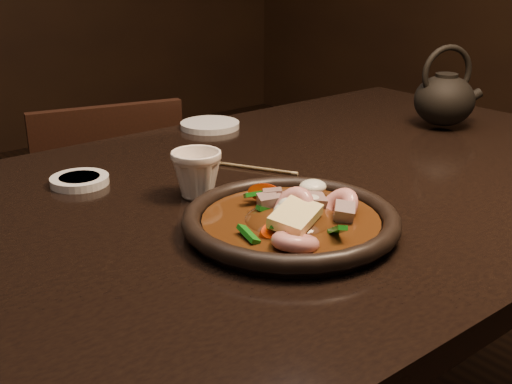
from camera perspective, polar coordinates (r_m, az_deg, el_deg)
table at (r=1.09m, az=1.11°, el=-3.58°), size 1.60×0.90×0.75m
chair at (r=1.73m, az=-13.02°, el=-3.49°), size 0.45×0.45×0.79m
plate at (r=0.90m, az=3.11°, el=-2.62°), size 0.31×0.31×0.03m
stirfry at (r=0.90m, az=3.46°, el=-2.21°), size 0.21×0.21×0.07m
soy_dish at (r=1.13m, az=-15.41°, el=1.00°), size 0.10×0.10×0.01m
saucer_right at (r=1.44m, az=-4.12°, el=5.96°), size 0.13×0.13×0.01m
tea_cup at (r=1.03m, az=-5.30°, el=1.75°), size 0.08×0.08×0.08m
chopsticks at (r=1.17m, az=-1.41°, el=2.32°), size 0.11×0.20×0.01m
teapot at (r=1.49m, az=16.44°, el=8.06°), size 0.16×0.13×0.18m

